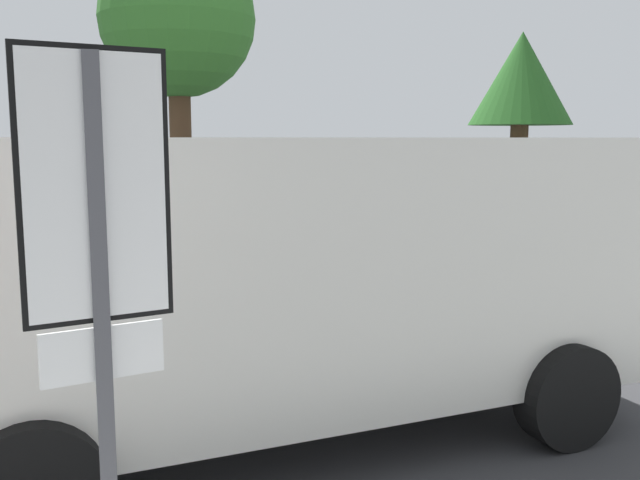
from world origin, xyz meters
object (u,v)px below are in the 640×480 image
(car_white_far_lane, at_px, (592,213))
(white_van, at_px, (282,267))
(tree_centre_verge, at_px, (521,82))
(car_black_crossing, at_px, (253,229))
(tree_left_verge, at_px, (178,23))
(speed_limit_sign, at_px, (99,259))

(car_white_far_lane, bearing_deg, white_van, -143.00)
(tree_centre_verge, bearing_deg, car_white_far_lane, -99.42)
(car_white_far_lane, distance_m, tree_centre_verge, 4.05)
(car_black_crossing, bearing_deg, tree_left_verge, 107.09)
(speed_limit_sign, relative_size, car_white_far_lane, 0.54)
(speed_limit_sign, distance_m, tree_centre_verge, 14.66)
(white_van, bearing_deg, car_black_crossing, 78.03)
(car_white_far_lane, xyz_separation_m, car_black_crossing, (-6.41, 0.02, -0.03))
(car_white_far_lane, xyz_separation_m, tree_left_verge, (-7.13, 2.36, 3.37))
(white_van, distance_m, car_black_crossing, 5.92)
(white_van, height_order, tree_centre_verge, tree_centre_verge)
(white_van, relative_size, car_white_far_lane, 1.15)
(speed_limit_sign, height_order, tree_centre_verge, tree_centre_verge)
(speed_limit_sign, distance_m, car_black_crossing, 8.46)
(car_white_far_lane, height_order, tree_centre_verge, tree_centre_verge)
(tree_left_verge, bearing_deg, speed_limit_sign, -100.12)
(car_black_crossing, distance_m, tree_centre_verge, 8.00)
(speed_limit_sign, xyz_separation_m, tree_left_verge, (1.85, 10.34, 2.44))
(car_white_far_lane, xyz_separation_m, tree_centre_verge, (0.51, 3.07, 2.59))
(speed_limit_sign, relative_size, tree_centre_verge, 0.56)
(white_van, height_order, car_white_far_lane, white_van)
(white_van, bearing_deg, tree_left_verge, 86.43)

